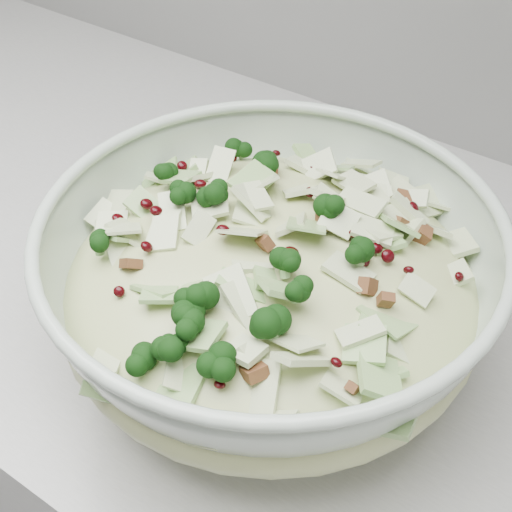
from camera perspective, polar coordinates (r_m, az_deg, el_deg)
The scene contains 2 objects.
mixing_bowl at distance 0.54m, azimuth 1.15°, elevation -2.53°, with size 0.38×0.38×0.14m.
salad at distance 0.53m, azimuth 1.18°, elevation -0.82°, with size 0.40×0.40×0.14m.
Camera 1 is at (0.17, 1.28, 1.35)m, focal length 50.00 mm.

